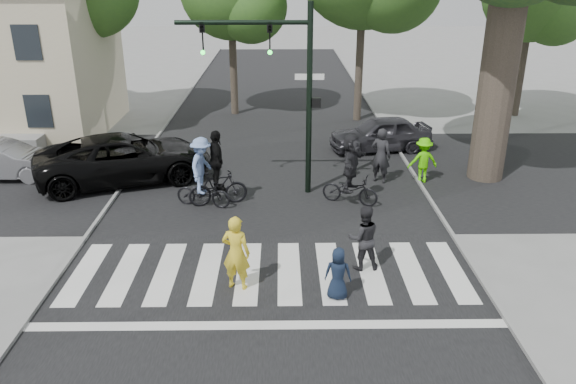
# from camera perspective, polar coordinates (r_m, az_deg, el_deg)

# --- Properties ---
(ground) EXTENTS (120.00, 120.00, 0.00)m
(ground) POSITION_cam_1_polar(r_m,az_deg,el_deg) (13.01, -2.06, -10.34)
(ground) COLOR gray
(ground) RESTS_ON ground
(road_stem) EXTENTS (10.00, 70.00, 0.01)m
(road_stem) POSITION_cam_1_polar(r_m,az_deg,el_deg) (17.44, -1.73, -1.48)
(road_stem) COLOR black
(road_stem) RESTS_ON ground
(road_cross) EXTENTS (70.00, 10.00, 0.01)m
(road_cross) POSITION_cam_1_polar(r_m,az_deg,el_deg) (20.22, -1.60, 1.92)
(road_cross) COLOR black
(road_cross) RESTS_ON ground
(curb_left) EXTENTS (0.10, 70.00, 0.10)m
(curb_left) POSITION_cam_1_polar(r_m,az_deg,el_deg) (18.23, -17.82, -1.36)
(curb_left) COLOR gray
(curb_left) RESTS_ON ground
(curb_right) EXTENTS (0.10, 70.00, 0.10)m
(curb_right) POSITION_cam_1_polar(r_m,az_deg,el_deg) (18.05, 14.52, -1.22)
(curb_right) COLOR gray
(curb_right) RESTS_ON ground
(crosswalk) EXTENTS (10.00, 3.85, 0.01)m
(crosswalk) POSITION_cam_1_polar(r_m,az_deg,el_deg) (13.57, -2.01, -8.81)
(crosswalk) COLOR silver
(crosswalk) RESTS_ON ground
(traffic_signal) EXTENTS (4.45, 0.29, 6.00)m
(traffic_signal) POSITION_cam_1_polar(r_m,az_deg,el_deg) (17.45, -0.63, 11.94)
(traffic_signal) COLOR black
(traffic_signal) RESTS_ON ground
(house) EXTENTS (8.40, 8.10, 8.82)m
(house) POSITION_cam_1_polar(r_m,az_deg,el_deg) (27.80, -26.65, 13.28)
(house) COLOR beige
(house) RESTS_ON ground
(pedestrian_woman) EXTENTS (0.75, 0.59, 1.81)m
(pedestrian_woman) POSITION_cam_1_polar(r_m,az_deg,el_deg) (12.86, -5.30, -6.18)
(pedestrian_woman) COLOR yellow
(pedestrian_woman) RESTS_ON ground
(pedestrian_child) EXTENTS (0.66, 0.48, 1.24)m
(pedestrian_child) POSITION_cam_1_polar(r_m,az_deg,el_deg) (12.62, 5.10, -8.25)
(pedestrian_child) COLOR #131E31
(pedestrian_child) RESTS_ON ground
(pedestrian_adult) EXTENTS (0.86, 0.70, 1.66)m
(pedestrian_adult) POSITION_cam_1_polar(r_m,az_deg,el_deg) (13.77, 7.67, -4.64)
(pedestrian_adult) COLOR #232326
(pedestrian_adult) RESTS_ON ground
(cyclist_left) EXTENTS (1.85, 1.27, 2.22)m
(cyclist_left) POSITION_cam_1_polar(r_m,az_deg,el_deg) (17.31, -8.70, 1.50)
(cyclist_left) COLOR black
(cyclist_left) RESTS_ON ground
(cyclist_mid) EXTENTS (1.90, 1.19, 2.40)m
(cyclist_mid) POSITION_cam_1_polar(r_m,az_deg,el_deg) (17.35, -7.20, 1.71)
(cyclist_mid) COLOR black
(cyclist_mid) RESTS_ON ground
(cyclist_right) EXTENTS (1.89, 1.74, 2.27)m
(cyclist_right) POSITION_cam_1_polar(r_m,az_deg,el_deg) (17.41, 6.39, 1.91)
(cyclist_right) COLOR black
(cyclist_right) RESTS_ON ground
(car_suv) EXTENTS (6.42, 4.49, 1.63)m
(car_suv) POSITION_cam_1_polar(r_m,az_deg,el_deg) (20.07, -16.24, 3.30)
(car_suv) COLOR black
(car_suv) RESTS_ON ground
(car_silver) EXTENTS (4.02, 1.41, 1.32)m
(car_silver) POSITION_cam_1_polar(r_m,az_deg,el_deg) (21.97, -27.10, 2.91)
(car_silver) COLOR #949499
(car_silver) RESTS_ON ground
(car_grey) EXTENTS (4.29, 2.32, 1.38)m
(car_grey) POSITION_cam_1_polar(r_m,az_deg,el_deg) (22.90, 9.35, 5.87)
(car_grey) COLOR #313036
(car_grey) RESTS_ON ground
(bystander_hivis) EXTENTS (1.08, 0.70, 1.58)m
(bystander_hivis) POSITION_cam_1_polar(r_m,az_deg,el_deg) (19.69, 13.55, 3.15)
(bystander_hivis) COLOR #52E203
(bystander_hivis) RESTS_ON ground
(bystander_dark) EXTENTS (0.84, 0.76, 1.92)m
(bystander_dark) POSITION_cam_1_polar(r_m,az_deg,el_deg) (19.36, 9.42, 3.68)
(bystander_dark) COLOR #232326
(bystander_dark) RESTS_ON ground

